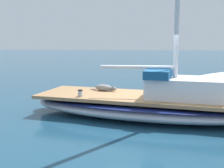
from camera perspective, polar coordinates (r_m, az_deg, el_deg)
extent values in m
plane|color=navy|center=(8.98, 6.40, -6.47)|extent=(120.00, 120.00, 0.00)
ellipsoid|color=#B2B7C1|center=(8.91, 6.43, -4.74)|extent=(3.94, 7.56, 0.56)
ellipsoid|color=navy|center=(8.87, 6.45, -3.61)|extent=(3.96, 7.60, 0.08)
cube|color=#A37A51|center=(8.84, 6.47, -2.66)|extent=(3.38, 6.91, 0.10)
cylinder|color=silver|center=(8.52, 5.12, 3.39)|extent=(0.10, 2.20, 0.10)
cube|color=silver|center=(8.64, 14.35, -0.79)|extent=(1.83, 2.44, 0.60)
cube|color=navy|center=(8.49, 9.31, 2.08)|extent=(1.45, 0.96, 0.24)
ellipsoid|color=gray|center=(9.61, -1.71, -0.72)|extent=(0.42, 0.65, 0.22)
ellipsoid|color=gray|center=(9.47, 0.34, -0.92)|extent=(0.18, 0.23, 0.13)
cone|color=#2A2929|center=(9.50, 0.44, -0.55)|extent=(0.05, 0.05, 0.05)
cone|color=#2A2929|center=(9.42, 0.24, -0.63)|extent=(0.05, 0.05, 0.05)
cylinder|color=gray|center=(9.60, -0.41, -1.22)|extent=(0.10, 0.19, 0.06)
cylinder|color=gray|center=(9.49, -0.69, -1.33)|extent=(0.10, 0.19, 0.06)
cylinder|color=gray|center=(9.78, -3.80, -1.04)|extent=(0.09, 0.18, 0.04)
cylinder|color=#B7B7BC|center=(8.69, -6.33, -2.25)|extent=(0.16, 0.16, 0.08)
cylinder|color=#B7B7BC|center=(8.67, -6.34, -1.67)|extent=(0.13, 0.13, 0.10)
cylinder|color=black|center=(8.66, -6.35, -1.25)|extent=(0.15, 0.15, 0.03)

